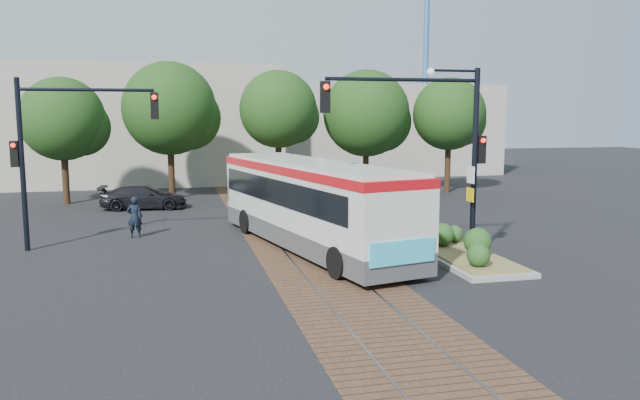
{
  "coord_description": "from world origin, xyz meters",
  "views": [
    {
      "loc": [
        -4.46,
        -19.28,
        4.75
      ],
      "look_at": [
        0.84,
        2.98,
        1.6
      ],
      "focal_mm": 35.0,
      "sensor_mm": 36.0,
      "label": 1
    }
  ],
  "objects_px": {
    "signal_pole_main": "(440,133)",
    "signal_pole_left": "(56,140)",
    "city_bus": "(311,200)",
    "parked_car": "(143,197)",
    "traffic_island": "(465,250)",
    "officer": "(135,217)"
  },
  "relations": [
    {
      "from": "signal_pole_main",
      "to": "signal_pole_left",
      "type": "height_order",
      "value": "signal_pole_main"
    },
    {
      "from": "city_bus",
      "to": "signal_pole_left",
      "type": "xyz_separation_m",
      "value": [
        -8.66,
        1.9,
        2.14
      ]
    },
    {
      "from": "city_bus",
      "to": "parked_car",
      "type": "xyz_separation_m",
      "value": [
        -6.21,
        11.05,
        -1.11
      ]
    },
    {
      "from": "city_bus",
      "to": "signal_pole_left",
      "type": "distance_m",
      "value": 9.12
    },
    {
      "from": "signal_pole_main",
      "to": "signal_pole_left",
      "type": "relative_size",
      "value": 1.0
    },
    {
      "from": "signal_pole_main",
      "to": "city_bus",
      "type": "bearing_deg",
      "value": 140.86
    },
    {
      "from": "traffic_island",
      "to": "city_bus",
      "type": "bearing_deg",
      "value": 146.51
    },
    {
      "from": "city_bus",
      "to": "traffic_island",
      "type": "height_order",
      "value": "city_bus"
    },
    {
      "from": "parked_car",
      "to": "officer",
      "type": "bearing_deg",
      "value": -175.76
    },
    {
      "from": "signal_pole_left",
      "to": "parked_car",
      "type": "relative_size",
      "value": 1.41
    },
    {
      "from": "city_bus",
      "to": "parked_car",
      "type": "bearing_deg",
      "value": 106.31
    },
    {
      "from": "traffic_island",
      "to": "signal_pole_left",
      "type": "height_order",
      "value": "signal_pole_left"
    },
    {
      "from": "signal_pole_left",
      "to": "city_bus",
      "type": "bearing_deg",
      "value": -12.37
    },
    {
      "from": "signal_pole_left",
      "to": "officer",
      "type": "height_order",
      "value": "signal_pole_left"
    },
    {
      "from": "signal_pole_left",
      "to": "parked_car",
      "type": "height_order",
      "value": "signal_pole_left"
    },
    {
      "from": "city_bus",
      "to": "signal_pole_main",
      "type": "height_order",
      "value": "signal_pole_main"
    },
    {
      "from": "traffic_island",
      "to": "signal_pole_main",
      "type": "height_order",
      "value": "signal_pole_main"
    },
    {
      "from": "signal_pole_main",
      "to": "officer",
      "type": "bearing_deg",
      "value": 146.83
    },
    {
      "from": "officer",
      "to": "parked_car",
      "type": "xyz_separation_m",
      "value": [
        0.02,
        7.55,
        -0.18
      ]
    },
    {
      "from": "city_bus",
      "to": "traffic_island",
      "type": "distance_m",
      "value": 5.61
    },
    {
      "from": "city_bus",
      "to": "signal_pole_main",
      "type": "relative_size",
      "value": 1.97
    },
    {
      "from": "signal_pole_left",
      "to": "officer",
      "type": "relative_size",
      "value": 3.75
    }
  ]
}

